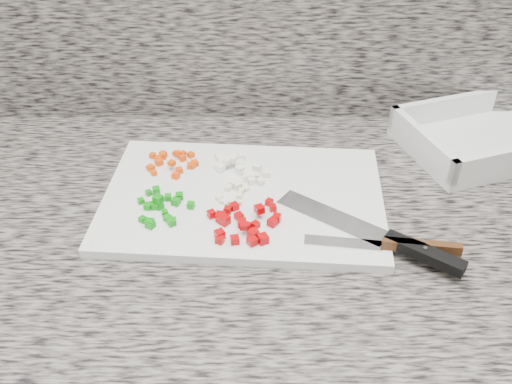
{
  "coord_description": "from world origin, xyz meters",
  "views": [
    {
      "loc": [
        -0.01,
        0.74,
        1.46
      ],
      "look_at": [
        -0.01,
        1.44,
        0.93
      ],
      "focal_mm": 40.0,
      "sensor_mm": 36.0,
      "label": 1
    }
  ],
  "objects": [
    {
      "name": "countertop",
      "position": [
        0.0,
        1.44,
        0.88
      ],
      "size": [
        3.96,
        0.64,
        0.04
      ],
      "primitive_type": "cube",
      "color": "slate",
      "rests_on": "cabinet"
    },
    {
      "name": "tray",
      "position": [
        0.4,
        1.62,
        0.92
      ],
      "size": [
        0.33,
        0.28,
        0.06
      ],
      "rotation": [
        0.0,
        0.0,
        0.34
      ],
      "color": "silver",
      "rests_on": "countertop"
    },
    {
      "name": "cutting_board",
      "position": [
        -0.03,
        1.46,
        0.91
      ],
      "size": [
        0.46,
        0.32,
        0.01
      ],
      "primitive_type": "cube",
      "rotation": [
        0.0,
        0.0,
        -0.07
      ],
      "color": "silver",
      "rests_on": "countertop"
    },
    {
      "name": "red_pepper_pile",
      "position": [
        -0.03,
        1.38,
        0.92
      ],
      "size": [
        0.11,
        0.11,
        0.02
      ],
      "color": "#A70205",
      "rests_on": "cutting_board"
    },
    {
      "name": "paring_knife",
      "position": [
        0.19,
        1.33,
        0.92
      ],
      "size": [
        0.22,
        0.04,
        0.02
      ],
      "rotation": [
        0.0,
        0.0,
        -0.13
      ],
      "color": "silver",
      "rests_on": "cutting_board"
    },
    {
      "name": "onion_pile",
      "position": [
        -0.04,
        1.52,
        0.92
      ],
      "size": [
        0.09,
        0.1,
        0.02
      ],
      "color": "silver",
      "rests_on": "cutting_board"
    },
    {
      "name": "chef_knife",
      "position": [
        0.18,
        1.34,
        0.92
      ],
      "size": [
        0.25,
        0.19,
        0.02
      ],
      "rotation": [
        0.0,
        0.0,
        -0.63
      ],
      "color": "silver",
      "rests_on": "cutting_board"
    },
    {
      "name": "carrot_pile",
      "position": [
        -0.15,
        1.54,
        0.92
      ],
      "size": [
        0.09,
        0.08,
        0.02
      ],
      "color": "#DB3F04",
      "rests_on": "cutting_board"
    },
    {
      "name": "garlic_pile",
      "position": [
        -0.05,
        1.45,
        0.92
      ],
      "size": [
        0.05,
        0.06,
        0.01
      ],
      "color": "beige",
      "rests_on": "cutting_board"
    },
    {
      "name": "green_pepper_pile",
      "position": [
        -0.15,
        1.42,
        0.92
      ],
      "size": [
        0.09,
        0.1,
        0.02
      ],
      "color": "#0B7B0B",
      "rests_on": "cutting_board"
    }
  ]
}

